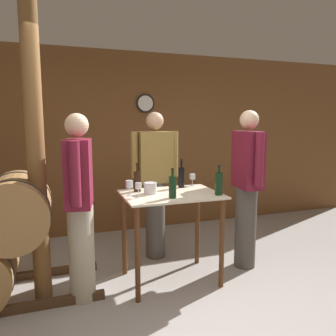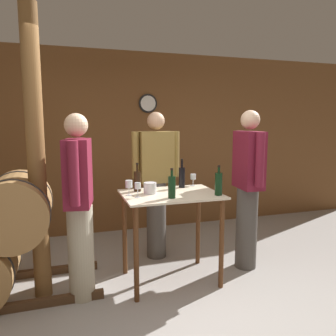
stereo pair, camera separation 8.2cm
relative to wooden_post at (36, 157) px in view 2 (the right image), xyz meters
name	(u,v)px [view 2 (the right image)]	position (x,y,z in m)	size (l,w,h in m)	color
ground_plane	(195,326)	(1.22, -0.90, -1.35)	(14.00, 14.00, 0.00)	#9E9993
back_wall	(131,143)	(1.22, 1.71, 0.00)	(8.40, 0.08, 2.70)	brown
tasting_table	(171,212)	(1.28, -0.08, -0.60)	(0.99, 0.72, 0.94)	beige
wooden_post	(36,157)	(0.00, 0.00, 0.00)	(0.16, 0.16, 2.70)	brown
wine_bottle_far_left	(137,181)	(0.97, 0.13, -0.29)	(0.08, 0.08, 0.30)	black
wine_bottle_left	(172,186)	(1.22, -0.28, -0.29)	(0.07, 0.07, 0.29)	black
wine_bottle_center	(182,177)	(1.49, 0.17, -0.28)	(0.07, 0.07, 0.32)	black
wine_bottle_right	(219,183)	(1.70, -0.30, -0.29)	(0.07, 0.07, 0.30)	black
wine_glass_near_left	(129,184)	(0.85, -0.04, -0.30)	(0.07, 0.07, 0.15)	silver
wine_glass_near_center	(138,187)	(0.91, -0.16, -0.30)	(0.06, 0.06, 0.15)	silver
wine_glass_near_right	(193,177)	(1.64, 0.22, -0.31)	(0.06, 0.06, 0.14)	silver
ice_bucket	(150,188)	(1.07, -0.03, -0.35)	(0.13, 0.13, 0.12)	silver
person_host	(248,186)	(2.20, -0.04, -0.39)	(0.25, 0.59, 1.80)	#4C4742
person_visitor_with_scarf	(156,182)	(1.30, 0.57, -0.40)	(0.59, 0.24, 1.79)	#4C4742
person_visitor_bearded	(79,203)	(0.36, -0.16, -0.42)	(0.29, 0.58, 1.75)	#B7AD93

